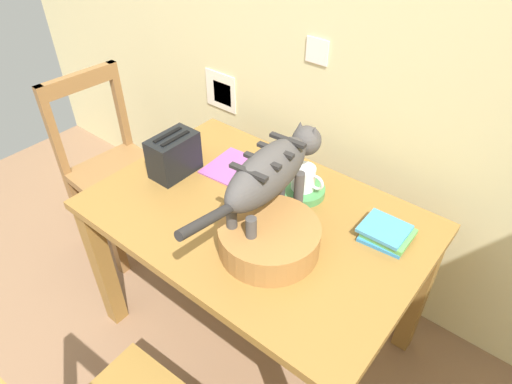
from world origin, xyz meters
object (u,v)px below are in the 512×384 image
coffee_mug (304,178)px  magazine (239,170)px  toaster (174,155)px  saucer_bowl (302,191)px  book_stack (386,233)px  wicker_basket (269,238)px  dining_table (256,231)px  wooden_chair_near (114,168)px  cat (271,172)px

coffee_mug → magazine: (-0.30, -0.04, -0.08)m
magazine → toaster: bearing=-141.9°
saucer_bowl → book_stack: (0.36, -0.02, 0.01)m
wicker_basket → saucer_bowl: bearing=104.4°
saucer_bowl → coffee_mug: bearing=0.0°
saucer_bowl → wicker_basket: (0.08, -0.32, 0.04)m
dining_table → book_stack: book_stack is taller
coffee_mug → magazine: coffee_mug is taller
coffee_mug → magazine: 0.31m
saucer_bowl → toaster: (-0.49, -0.21, 0.07)m
magazine → toaster: size_ratio=1.30×
toaster → wooden_chair_near: size_ratio=0.21×
magazine → toaster: 0.27m
book_stack → wicker_basket: size_ratio=0.50×
cat → saucer_bowl: cat is taller
coffee_mug → cat: bearing=-87.4°
wooden_chair_near → wicker_basket: bearing=86.2°
cat → coffee_mug: bearing=89.1°
toaster → saucer_bowl: bearing=23.5°
saucer_bowl → coffee_mug: coffee_mug is taller
magazine → wooden_chair_near: (-0.77, -0.12, -0.27)m
dining_table → wicker_basket: bearing=-37.5°
magazine → wooden_chair_near: bearing=-175.0°
dining_table → saucer_bowl: (0.07, 0.20, 0.11)m
book_stack → wicker_basket: 0.41m
magazine → cat: bearing=-35.2°
magazine → wicker_basket: 0.47m
wicker_basket → cat: bearing=125.8°
cat → book_stack: cat is taller
book_stack → wooden_chair_near: wooden_chair_near is taller
dining_table → cat: 0.34m
magazine → saucer_bowl: bearing=3.1°
cat → coffee_mug: 0.27m
book_stack → wicker_basket: wicker_basket is taller
saucer_bowl → wooden_chair_near: 1.11m
cat → book_stack: (0.35, 0.20, -0.21)m
cat → wicker_basket: bearing=-57.7°
wicker_basket → magazine: bearing=143.3°
book_stack → toaster: bearing=-167.3°
saucer_bowl → wooden_chair_near: bearing=-171.5°
dining_table → wooden_chair_near: (-1.00, 0.04, -0.18)m
cat → coffee_mug: cat is taller
cat → magazine: bearing=145.4°
cat → wooden_chair_near: bearing=173.2°
dining_table → wooden_chair_near: bearing=177.5°
dining_table → toaster: toaster is taller
dining_table → coffee_mug: bearing=70.4°
dining_table → coffee_mug: coffee_mug is taller
dining_table → toaster: size_ratio=6.15×
coffee_mug → wicker_basket: bearing=-76.2°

